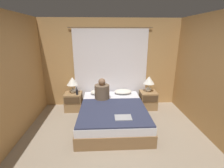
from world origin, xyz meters
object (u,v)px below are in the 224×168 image
Objects in this scene: nightstand_left at (74,101)px; laptop_on_bed at (123,118)px; nightstand_right at (148,100)px; pillow_right at (123,92)px; lamp_right at (149,81)px; bed at (113,114)px; person_left_in_bed at (102,91)px; pillow_left at (99,92)px; lamp_left at (72,82)px; beer_bottle_on_left_stand at (77,92)px.

nightstand_left is 1.49× the size of laptop_on_bed.
laptop_on_bed is (1.24, -1.39, 0.22)m from nightstand_left.
pillow_right is (-0.72, 0.07, 0.24)m from nightstand_right.
lamp_right is at bearing 58.02° from laptop_on_bed.
bed is at bearing -34.79° from nightstand_left.
person_left_in_bed is (-0.25, 0.42, 0.44)m from bed.
bed is 4.58× the size of lamp_right.
pillow_left is 0.87× the size of person_left_in_bed.
bed is 0.72m from laptop_on_bed.
bed is 4.58× the size of lamp_left.
nightstand_left is at bearing -174.17° from pillow_left.
laptop_on_bed is (0.52, -1.46, -0.02)m from pillow_left.
person_left_in_bed is 1.17m from laptop_on_bed.
beer_bottle_on_left_stand is (-2.00, -0.12, 0.33)m from nightstand_right.
person_left_in_bed is 1.70× the size of laptop_on_bed.
laptop_on_bed is at bearing -48.97° from lamp_left.
bed is 3.60× the size of person_left_in_bed.
nightstand_left is 2.20m from lamp_right.
laptop_on_bed is at bearing -121.98° from lamp_right.
bed is 1.44m from lamp_left.
pillow_right is at bearing 83.55° from laptop_on_bed.
beer_bottle_on_left_stand is (-0.93, 0.62, 0.36)m from bed.
pillow_left is 0.63m from beer_bottle_on_left_stand.
bed is at bearing -145.21° from nightstand_right.
laptop_on_bed is at bearing -70.58° from pillow_left.
lamp_left is (0.00, 0.04, 0.55)m from nightstand_left.
lamp_left is 1.44m from pillow_right.
bed is 0.66m from person_left_in_bed.
pillow_right is at bearing 33.57° from person_left_in_bed.
pillow_left is at bearing 178.44° from lamp_right.
pillow_left is 1.47× the size of laptop_on_bed.
nightstand_right is 1.01× the size of pillow_right.
beer_bottle_on_left_stand reaches higher than pillow_right.
pillow_right reaches higher than laptop_on_bed.
nightstand_right is at bearing -5.83° from pillow_right.
lamp_right reaches higher than laptop_on_bed.
nightstand_right is at bearing 3.44° from beer_bottle_on_left_stand.
nightstand_right is 0.55m from lamp_right.
nightstand_right is at bearing -3.01° from pillow_left.
pillow_right is at bearing 3.01° from nightstand_left.
nightstand_left is at bearing -90.00° from lamp_left.
pillow_left is (0.72, 0.04, -0.31)m from lamp_left.
lamp_left is (-2.13, 0.04, 0.55)m from nightstand_right.
pillow_right is 0.73m from person_left_in_bed.
nightstand_left is at bearing 131.75° from laptop_on_bed.
nightstand_right is at bearing 13.64° from person_left_in_bed.
beer_bottle_on_left_stand reaches higher than nightstand_right.
nightstand_left is 1.01× the size of pillow_left.
bed is at bearing -36.06° from lamp_left.
beer_bottle_on_left_stand reaches higher than nightstand_left.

